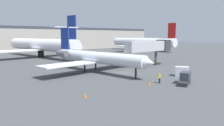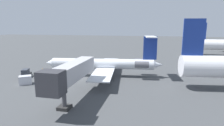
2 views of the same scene
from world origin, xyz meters
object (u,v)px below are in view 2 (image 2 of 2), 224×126
(regional_jet, at_px, (107,63))
(traffic_cone_mid, at_px, (21,80))
(traffic_cone_far, at_px, (70,63))
(baggage_tug_lead, at_px, (26,73))
(cargo_container_uld, at_px, (25,80))
(jet_bridge, at_px, (69,74))
(ground_crew_marshaller, at_px, (43,71))
(traffic_cone_near, at_px, (48,71))

(regional_jet, bearing_deg, traffic_cone_mid, -64.70)
(traffic_cone_far, bearing_deg, traffic_cone_mid, -6.44)
(baggage_tug_lead, height_order, traffic_cone_mid, baggage_tug_lead)
(baggage_tug_lead, bearing_deg, cargo_container_uld, 37.13)
(regional_jet, relative_size, jet_bridge, 1.95)
(ground_crew_marshaller, bearing_deg, baggage_tug_lead, -46.05)
(regional_jet, height_order, traffic_cone_far, regional_jet)
(ground_crew_marshaller, height_order, baggage_tug_lead, baggage_tug_lead)
(ground_crew_marshaller, relative_size, traffic_cone_far, 3.07)
(regional_jet, bearing_deg, ground_crew_marshaller, -82.59)
(baggage_tug_lead, height_order, cargo_container_uld, baggage_tug_lead)
(jet_bridge, distance_m, baggage_tug_lead, 22.37)
(traffic_cone_mid, bearing_deg, baggage_tug_lead, -159.16)
(regional_jet, relative_size, traffic_cone_far, 53.08)
(traffic_cone_near, relative_size, traffic_cone_far, 1.00)
(traffic_cone_far, bearing_deg, regional_jet, 53.42)
(traffic_cone_mid, bearing_deg, regional_jet, 115.30)
(traffic_cone_mid, bearing_deg, jet_bridge, 61.92)
(jet_bridge, xyz_separation_m, baggage_tug_lead, (-12.50, -18.09, -4.11))
(traffic_cone_near, bearing_deg, traffic_cone_mid, -8.49)
(cargo_container_uld, bearing_deg, regional_jet, 124.16)
(regional_jet, xyz_separation_m, baggage_tug_lead, (4.94, -19.38, -2.41))
(traffic_cone_near, height_order, traffic_cone_far, same)
(regional_jet, relative_size, ground_crew_marshaller, 17.27)
(regional_jet, bearing_deg, jet_bridge, -4.25)
(traffic_cone_near, bearing_deg, traffic_cone_far, 175.25)
(jet_bridge, relative_size, traffic_cone_mid, 27.24)
(regional_jet, xyz_separation_m, traffic_cone_near, (-0.59, -16.66, -2.97))
(ground_crew_marshaller, height_order, traffic_cone_near, ground_crew_marshaller)
(traffic_cone_mid, relative_size, traffic_cone_far, 1.00)
(jet_bridge, height_order, traffic_cone_far, jet_bridge)
(jet_bridge, bearing_deg, traffic_cone_mid, -118.08)
(jet_bridge, xyz_separation_m, traffic_cone_mid, (-8.92, -16.72, -4.67))
(ground_crew_marshaller, xyz_separation_m, cargo_container_uld, (8.22, 1.21, 0.07))
(regional_jet, distance_m, jet_bridge, 17.57)
(baggage_tug_lead, relative_size, traffic_cone_near, 7.69)
(traffic_cone_far, bearing_deg, ground_crew_marshaller, -3.10)
(jet_bridge, xyz_separation_m, ground_crew_marshaller, (-15.29, -15.19, -4.09))
(regional_jet, height_order, cargo_container_uld, regional_jet)
(cargo_container_uld, relative_size, traffic_cone_near, 5.51)
(regional_jet, distance_m, traffic_cone_near, 16.93)
(jet_bridge, bearing_deg, traffic_cone_near, -139.57)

